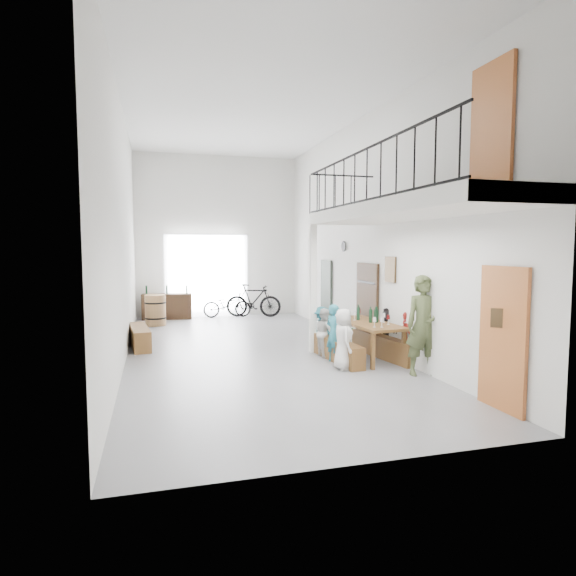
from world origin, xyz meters
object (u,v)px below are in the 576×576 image
object	(u,v)px
tasting_table	(367,326)
side_bench	(140,337)
host_standing	(424,325)
oak_barrel	(155,310)
bicycle_near	(227,305)
serving_counter	(167,306)
bench_inner	(337,350)

from	to	relation	value
tasting_table	side_bench	size ratio (longest dim) A/B	1.20
tasting_table	host_standing	xyz separation A→B (m)	(0.45, -1.49, 0.22)
oak_barrel	bicycle_near	bearing A→B (deg)	26.01
tasting_table	bicycle_near	xyz separation A→B (m)	(-1.97, 6.94, -0.28)
bicycle_near	serving_counter	bearing A→B (deg)	88.95
host_standing	bicycle_near	distance (m)	8.78
tasting_table	bench_inner	world-z (taller)	tasting_table
bench_inner	oak_barrel	distance (m)	6.85
bench_inner	oak_barrel	world-z (taller)	oak_barrel
tasting_table	serving_counter	size ratio (longest dim) A/B	1.30
bench_inner	bicycle_near	world-z (taller)	bicycle_near
tasting_table	bicycle_near	bearing A→B (deg)	101.77
bench_inner	bicycle_near	xyz separation A→B (m)	(-1.29, 6.94, 0.20)
serving_counter	bench_inner	bearing A→B (deg)	-59.14
oak_barrel	bicycle_near	xyz separation A→B (m)	(2.36, 1.15, -0.04)
tasting_table	serving_counter	distance (m)	8.08
tasting_table	side_bench	bearing A→B (deg)	147.38
tasting_table	host_standing	bearing A→B (deg)	-77.29
tasting_table	serving_counter	world-z (taller)	serving_counter
tasting_table	side_bench	distance (m)	5.37
serving_counter	host_standing	distance (m)	9.61
tasting_table	bench_inner	bearing A→B (deg)	176.17
side_bench	bench_inner	bearing A→B (deg)	-32.50
bench_inner	side_bench	xyz separation A→B (m)	(-4.02, 2.56, 0.02)
oak_barrel	host_standing	world-z (taller)	host_standing
tasting_table	oak_barrel	distance (m)	7.23
host_standing	bicycle_near	world-z (taller)	host_standing
bench_inner	side_bench	distance (m)	4.77
side_bench	serving_counter	size ratio (longest dim) A/B	1.08
host_standing	bicycle_near	xyz separation A→B (m)	(-2.41, 8.43, -0.51)
side_bench	tasting_table	bearing A→B (deg)	-28.57
tasting_table	oak_barrel	bearing A→B (deg)	122.73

